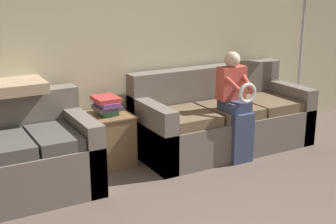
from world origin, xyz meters
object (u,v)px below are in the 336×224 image
(couch_main, at_px, (221,120))
(couch_side, at_px, (6,161))
(child_left_seated, at_px, (236,102))
(floor_lamp, at_px, (305,1))
(throw_pillow, at_px, (17,86))
(side_shelf, at_px, (108,138))
(book_stack, at_px, (107,105))

(couch_main, xyz_separation_m, couch_side, (-2.38, -0.08, 0.00))
(couch_side, height_order, child_left_seated, child_left_seated)
(floor_lamp, relative_size, throw_pillow, 3.89)
(couch_side, bearing_deg, child_left_seated, -6.83)
(side_shelf, bearing_deg, couch_side, -166.51)
(child_left_seated, height_order, throw_pillow, child_left_seated)
(couch_main, bearing_deg, child_left_seated, -102.75)
(couch_main, relative_size, book_stack, 6.39)
(throw_pillow, bearing_deg, child_left_seated, -15.62)
(side_shelf, bearing_deg, couch_main, -7.49)
(couch_side, distance_m, throw_pillow, 0.70)
(child_left_seated, bearing_deg, couch_main, 77.25)
(couch_side, relative_size, throw_pillow, 3.19)
(couch_side, bearing_deg, couch_main, 2.00)
(floor_lamp, bearing_deg, couch_side, -177.21)
(side_shelf, xyz_separation_m, book_stack, (0.00, -0.00, 0.36))
(couch_main, distance_m, book_stack, 1.36)
(floor_lamp, height_order, throw_pillow, floor_lamp)
(side_shelf, xyz_separation_m, throw_pillow, (-0.85, 0.05, 0.64))
(couch_side, distance_m, child_left_seated, 2.33)
(child_left_seated, height_order, book_stack, child_left_seated)
(couch_side, relative_size, floor_lamp, 0.82)
(book_stack, bearing_deg, child_left_seated, -23.34)
(book_stack, relative_size, throw_pillow, 0.65)
(child_left_seated, bearing_deg, throw_pillow, 164.38)
(child_left_seated, relative_size, floor_lamp, 0.61)
(throw_pillow, bearing_deg, couch_main, -5.89)
(couch_main, distance_m, floor_lamp, 1.78)
(child_left_seated, distance_m, side_shelf, 1.38)
(couch_side, relative_size, child_left_seated, 1.33)
(side_shelf, relative_size, floor_lamp, 0.29)
(child_left_seated, relative_size, book_stack, 3.68)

